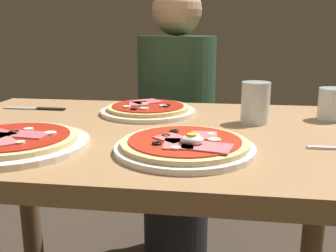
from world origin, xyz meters
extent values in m
cube|color=#9E754C|center=(0.00, 0.00, 0.75)|extent=(1.11, 0.73, 0.04)
cylinder|color=brown|center=(-0.49, 0.31, 0.36)|extent=(0.07, 0.07, 0.73)
cylinder|color=brown|center=(0.49, 0.31, 0.36)|extent=(0.07, 0.07, 0.73)
cylinder|color=white|center=(0.11, -0.17, 0.77)|extent=(0.28, 0.28, 0.01)
cylinder|color=#E5C17F|center=(0.11, -0.17, 0.78)|extent=(0.25, 0.25, 0.01)
cylinder|color=#B72D19|center=(0.11, -0.17, 0.79)|extent=(0.22, 0.22, 0.00)
torus|color=black|center=(0.12, -0.15, 0.79)|extent=(0.02, 0.02, 0.00)
torus|color=black|center=(0.06, -0.21, 0.79)|extent=(0.02, 0.02, 0.00)
torus|color=black|center=(0.09, -0.12, 0.79)|extent=(0.02, 0.02, 0.00)
torus|color=black|center=(0.07, -0.16, 0.79)|extent=(0.02, 0.02, 0.00)
torus|color=black|center=(0.12, -0.20, 0.79)|extent=(0.02, 0.02, 0.00)
cube|color=#D16B70|center=(0.16, -0.22, 0.79)|extent=(0.10, 0.08, 0.00)
cube|color=#D16B70|center=(0.15, -0.14, 0.79)|extent=(0.06, 0.06, 0.00)
cube|color=#D16B70|center=(0.09, -0.17, 0.79)|extent=(0.08, 0.08, 0.00)
cube|color=#D16B70|center=(0.11, -0.21, 0.79)|extent=(0.06, 0.07, 0.00)
cylinder|color=beige|center=(0.17, -0.17, 0.79)|extent=(0.03, 0.03, 0.00)
cylinder|color=beige|center=(0.13, -0.14, 0.79)|extent=(0.02, 0.02, 0.00)
cylinder|color=beige|center=(0.16, -0.13, 0.79)|extent=(0.02, 0.02, 0.00)
cylinder|color=beige|center=(0.10, -0.24, 0.79)|extent=(0.02, 0.02, 0.00)
ellipsoid|color=white|center=(0.13, -0.21, 0.80)|extent=(0.04, 0.03, 0.02)
cylinder|color=yellow|center=(0.13, -0.21, 0.81)|extent=(0.02, 0.02, 0.00)
cylinder|color=silver|center=(-0.03, 0.18, 0.77)|extent=(0.27, 0.27, 0.01)
cylinder|color=#DBB26B|center=(-0.03, 0.18, 0.78)|extent=(0.24, 0.24, 0.01)
cylinder|color=#A82314|center=(-0.03, 0.18, 0.79)|extent=(0.21, 0.21, 0.00)
torus|color=black|center=(0.03, 0.18, 0.79)|extent=(0.02, 0.02, 0.00)
torus|color=black|center=(0.03, 0.16, 0.79)|extent=(0.02, 0.02, 0.00)
torus|color=black|center=(-0.05, 0.11, 0.79)|extent=(0.02, 0.02, 0.00)
cube|color=#C65B66|center=(-0.04, 0.22, 0.79)|extent=(0.11, 0.11, 0.00)
cube|color=#D16B70|center=(-0.06, 0.19, 0.79)|extent=(0.06, 0.07, 0.00)
cylinder|color=beige|center=(-0.04, 0.19, 0.79)|extent=(0.02, 0.02, 0.00)
cylinder|color=beige|center=(-0.03, 0.12, 0.79)|extent=(0.02, 0.02, 0.00)
cylinder|color=beige|center=(-0.08, 0.14, 0.79)|extent=(0.02, 0.02, 0.00)
cylinder|color=beige|center=(0.02, 0.16, 0.79)|extent=(0.02, 0.02, 0.00)
cylinder|color=silver|center=(-0.24, -0.19, 0.77)|extent=(0.31, 0.31, 0.01)
cylinder|color=#E5C17F|center=(-0.24, -0.19, 0.78)|extent=(0.26, 0.26, 0.01)
cylinder|color=#A82314|center=(-0.24, -0.19, 0.79)|extent=(0.23, 0.23, 0.00)
torus|color=black|center=(-0.25, -0.17, 0.79)|extent=(0.02, 0.02, 0.00)
cube|color=#C65B66|center=(-0.21, -0.18, 0.79)|extent=(0.10, 0.06, 0.00)
cylinder|color=beige|center=(-0.23, -0.14, 0.79)|extent=(0.02, 0.02, 0.00)
cylinder|color=beige|center=(-0.17, -0.17, 0.79)|extent=(0.03, 0.03, 0.00)
cylinder|color=beige|center=(-0.19, -0.24, 0.79)|extent=(0.02, 0.02, 0.00)
cylinder|color=silver|center=(0.27, 0.10, 0.82)|extent=(0.07, 0.07, 0.11)
cylinder|color=silver|center=(0.27, 0.10, 0.79)|extent=(0.06, 0.06, 0.05)
cylinder|color=silver|center=(0.48, 0.17, 0.81)|extent=(0.08, 0.08, 0.09)
cylinder|color=silver|center=(0.48, 0.17, 0.79)|extent=(0.07, 0.07, 0.05)
cube|color=silver|center=(0.40, -0.11, 0.77)|extent=(0.08, 0.01, 0.00)
cube|color=silver|center=(-0.43, 0.19, 0.77)|extent=(0.11, 0.02, 0.00)
cube|color=black|center=(-0.33, 0.19, 0.77)|extent=(0.09, 0.02, 0.01)
cylinder|color=black|center=(-0.01, 0.69, 0.23)|extent=(0.29, 0.29, 0.46)
cylinder|color=#2D4C33|center=(-0.01, 0.69, 0.72)|extent=(0.32, 0.32, 0.52)
sphere|color=tan|center=(-0.01, 0.69, 1.08)|extent=(0.20, 0.20, 0.20)
camera|label=1|loc=(0.19, -0.90, 1.00)|focal=41.57mm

